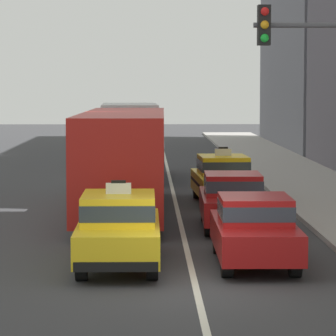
{
  "coord_description": "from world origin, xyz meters",
  "views": [
    {
      "loc": [
        -0.97,
        -18.58,
        4.07
      ],
      "look_at": [
        -0.28,
        12.95,
        1.3
      ],
      "focal_mm": 101.38,
      "sensor_mm": 36.0,
      "label": 1
    }
  ],
  "objects_px": {
    "sedan_right_nearest": "(254,228)",
    "taxi_right_third": "(223,178)",
    "sedan_right_second": "(233,199)",
    "box_truck_left_third": "(130,138)",
    "bus_left_second": "(124,157)",
    "taxi_left_nearest": "(119,228)"
  },
  "relations": [
    {
      "from": "sedan_right_nearest",
      "to": "taxi_right_third",
      "type": "distance_m",
      "value": 11.17
    },
    {
      "from": "sedan_right_nearest",
      "to": "taxi_right_third",
      "type": "height_order",
      "value": "taxi_right_third"
    },
    {
      "from": "sedan_right_nearest",
      "to": "sedan_right_second",
      "type": "xyz_separation_m",
      "value": [
        -0.01,
        5.47,
        0.0
      ]
    },
    {
      "from": "box_truck_left_third",
      "to": "sedan_right_nearest",
      "type": "xyz_separation_m",
      "value": [
        3.19,
        -19.73,
        -0.93
      ]
    },
    {
      "from": "box_truck_left_third",
      "to": "taxi_right_third",
      "type": "height_order",
      "value": "box_truck_left_third"
    },
    {
      "from": "box_truck_left_third",
      "to": "sedan_right_second",
      "type": "relative_size",
      "value": 1.61
    },
    {
      "from": "sedan_right_nearest",
      "to": "taxi_right_third",
      "type": "relative_size",
      "value": 0.93
    },
    {
      "from": "bus_left_second",
      "to": "sedan_right_second",
      "type": "relative_size",
      "value": 2.59
    },
    {
      "from": "box_truck_left_third",
      "to": "sedan_right_second",
      "type": "height_order",
      "value": "box_truck_left_third"
    },
    {
      "from": "sedan_right_nearest",
      "to": "sedan_right_second",
      "type": "height_order",
      "value": "same"
    },
    {
      "from": "box_truck_left_third",
      "to": "sedan_right_nearest",
      "type": "bearing_deg",
      "value": -80.83
    },
    {
      "from": "box_truck_left_third",
      "to": "sedan_right_second",
      "type": "distance_m",
      "value": 14.64
    },
    {
      "from": "taxi_left_nearest",
      "to": "sedan_right_second",
      "type": "xyz_separation_m",
      "value": [
        3.05,
        5.62,
        -0.03
      ]
    },
    {
      "from": "sedan_right_nearest",
      "to": "taxi_right_third",
      "type": "xyz_separation_m",
      "value": [
        0.16,
        11.17,
        0.03
      ]
    },
    {
      "from": "box_truck_left_third",
      "to": "taxi_left_nearest",
      "type": "bearing_deg",
      "value": -89.64
    },
    {
      "from": "sedan_right_second",
      "to": "sedan_right_nearest",
      "type": "bearing_deg",
      "value": -89.93
    },
    {
      "from": "sedan_right_nearest",
      "to": "taxi_left_nearest",
      "type": "bearing_deg",
      "value": -177.23
    },
    {
      "from": "box_truck_left_third",
      "to": "sedan_right_nearest",
      "type": "distance_m",
      "value": 20.01
    },
    {
      "from": "taxi_left_nearest",
      "to": "taxi_right_third",
      "type": "height_order",
      "value": "same"
    },
    {
      "from": "sedan_right_second",
      "to": "box_truck_left_third",
      "type": "bearing_deg",
      "value": 102.57
    },
    {
      "from": "sedan_right_second",
      "to": "taxi_right_third",
      "type": "relative_size",
      "value": 0.94
    },
    {
      "from": "sedan_right_nearest",
      "to": "taxi_right_third",
      "type": "bearing_deg",
      "value": 89.16
    }
  ]
}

